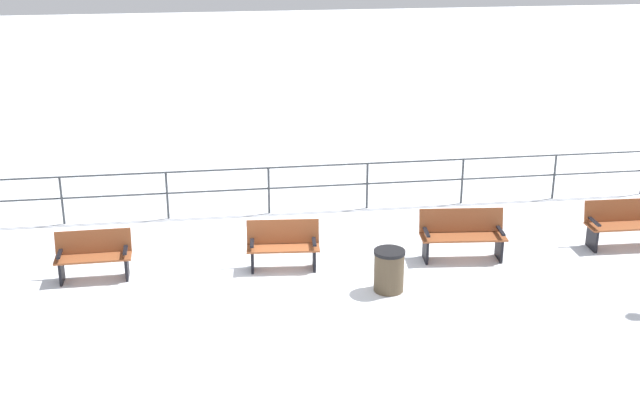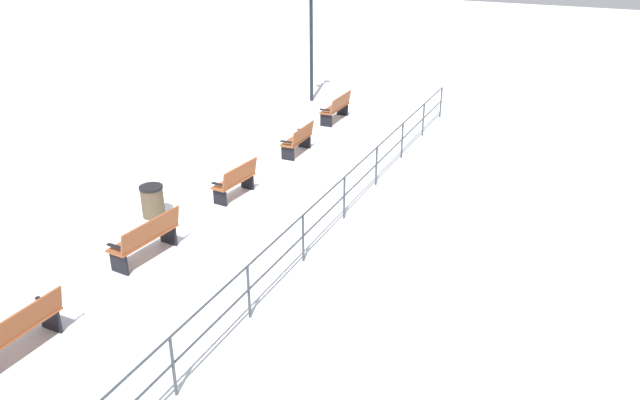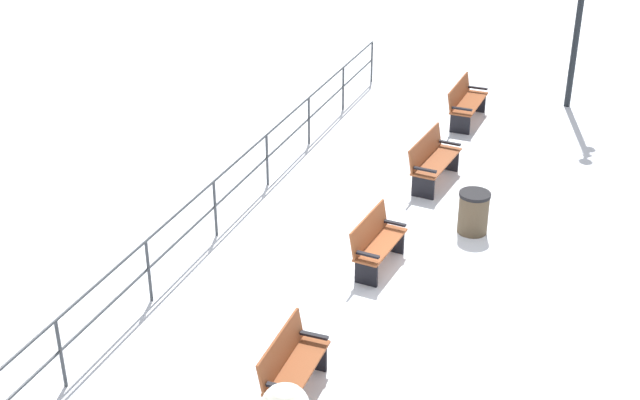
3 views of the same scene
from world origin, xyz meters
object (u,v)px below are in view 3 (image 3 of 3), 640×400
bench_third (376,242)px  trash_bin (473,212)px  bench_fifth (466,102)px  bench_fourth (433,160)px  bench_second (292,365)px

bench_third → trash_bin: (1.24, 1.74, -0.08)m
bench_fifth → trash_bin: 5.31m
bench_third → trash_bin: 2.14m
bench_fourth → trash_bin: bench_fourth is taller
trash_bin → bench_second: bearing=-103.9°
trash_bin → bench_third: bearing=-125.4°
bench_second → bench_fourth: 6.91m
bench_second → trash_bin: 5.36m
bench_second → trash_bin: bearing=75.3°
bench_fifth → trash_bin: bench_fifth is taller
bench_second → bench_fifth: (0.00, 10.36, 0.03)m
bench_third → bench_fifth: bench_fifth is taller
bench_fourth → trash_bin: (1.18, -1.71, -0.11)m
bench_second → bench_third: size_ratio=0.98×
bench_fourth → bench_fifth: bench_fourth is taller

